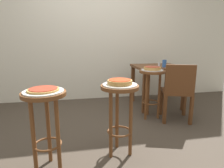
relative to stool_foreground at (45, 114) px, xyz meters
The scene contains 15 objects.
ground_plane 1.06m from the stool_foreground, 41.33° to the left, with size 6.00×6.00×0.00m, color #42382D.
back_wall 2.54m from the stool_foreground, 73.15° to the left, with size 6.00×0.10×3.00m, color silver.
stool_foreground is the anchor object (origin of this frame).
serving_plate_foreground 0.20m from the stool_foreground, ahead, with size 0.34×0.34×0.01m, color white.
pizza_foreground 0.22m from the stool_foreground, ahead, with size 0.27×0.27×0.02m.
stool_middle 0.71m from the stool_foreground, 10.44° to the left, with size 0.38×0.38×0.74m.
serving_plate_middle 0.74m from the stool_foreground, 10.44° to the left, with size 0.34×0.34×0.01m, color white.
pizza_middle 0.75m from the stool_foreground, 10.44° to the left, with size 0.25×0.25×0.05m.
stool_leftside 1.71m from the stool_foreground, 35.59° to the left, with size 0.38×0.38×0.74m.
serving_plate_leftside 1.72m from the stool_foreground, 35.59° to the left, with size 0.32×0.32×0.01m, color silver.
pizza_leftside 1.73m from the stool_foreground, 35.59° to the left, with size 0.25×0.25×0.05m.
dining_table 2.30m from the stool_foreground, 41.81° to the left, with size 0.80×0.75×0.73m.
cup_near_edge 2.22m from the stool_foreground, 37.61° to the left, with size 0.07×0.07×0.12m, color #3360B2.
condiment_shaker 2.27m from the stool_foreground, 40.79° to the left, with size 0.04×0.04×0.07m, color white.
wooden_chair 1.88m from the stool_foreground, 25.00° to the left, with size 0.50×0.50×0.85m.
Camera 1 is at (-0.41, -2.29, 1.16)m, focal length 31.38 mm.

